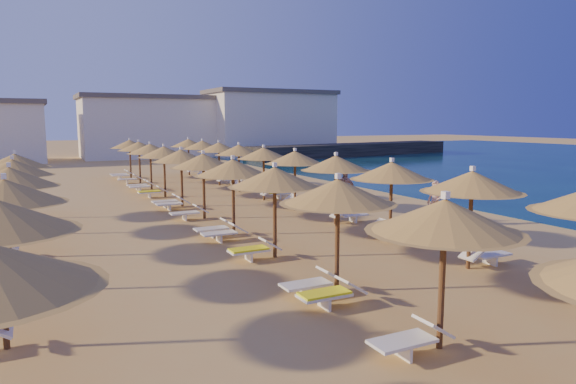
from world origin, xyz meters
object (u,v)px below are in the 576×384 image
beachgoer_b (343,193)px  beachgoer_c (345,189)px  parasol_row_east (314,161)px  beachgoer_a (435,203)px  jetty (354,150)px  parasol_row_west (217,165)px

beachgoer_b → beachgoer_c: size_ratio=0.82×
parasol_row_east → beachgoer_c: bearing=29.5°
beachgoer_a → beachgoer_b: bearing=168.5°
parasol_row_east → beachgoer_a: size_ratio=23.20×
jetty → beachgoer_b: size_ratio=19.61×
beachgoer_a → beachgoer_c: 5.48m
beachgoer_a → beachgoer_c: (-0.93, 5.41, -0.00)m
parasol_row_east → beachgoer_a: bearing=-48.1°
jetty → parasol_row_east: parasol_row_east is taller
parasol_row_east → beachgoer_a: (3.53, -3.93, -1.59)m
jetty → beachgoer_b: 39.20m
beachgoer_c → jetty: bearing=98.5°
jetty → beachgoer_c: beachgoer_c is taller
parasol_row_west → beachgoer_a: size_ratio=23.20×
beachgoer_a → jetty: bearing=128.1°
beachgoer_a → beachgoer_c: beachgoer_a is taller
jetty → parasol_row_west: size_ratio=0.69×
jetty → beachgoer_c: size_ratio=16.07×
parasol_row_east → beachgoer_c: 3.39m
parasol_row_east → beachgoer_a: parasol_row_east is taller
parasol_row_west → beachgoer_b: (7.04, 1.45, -1.76)m
jetty → parasol_row_west: 44.72m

